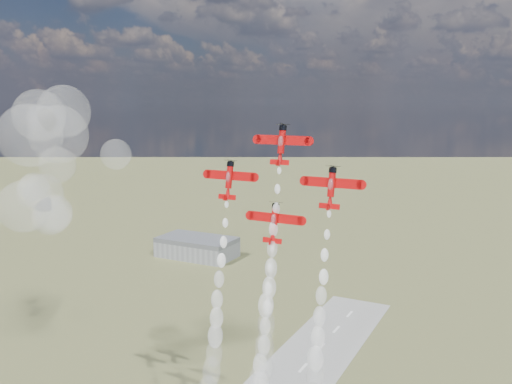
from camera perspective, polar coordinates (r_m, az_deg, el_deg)
The scene contains 8 objects.
hangar at distance 361.98m, azimuth -6.23°, elevation -5.77°, with size 50.00×28.00×13.00m.
plane_lead at distance 132.64m, azimuth 2.69°, elevation 5.09°, with size 14.00×4.90×9.89m.
plane_left at distance 138.10m, azimuth -2.85°, elevation 1.35°, with size 14.00×4.90×9.89m.
plane_right at distance 126.91m, azimuth 7.93°, elevation 0.55°, with size 14.00×4.90×9.89m.
plane_slot at distance 131.88m, azimuth 1.93°, elevation -3.16°, with size 14.00×4.90×9.89m.
smoke_trail_lead at distance 136.06m, azimuth 0.88°, elevation -15.24°, with size 5.67×13.34×54.24m.
smoke_trail_left at distance 144.41m, azimuth -4.78°, elevation -17.83°, with size 5.62×14.31×54.52m.
drifted_smoke_cloud at distance 203.15m, azimuth -21.28°, elevation 3.63°, with size 54.99×35.62×55.22m.
Camera 1 is at (71.92, -111.84, 101.50)m, focal length 38.00 mm.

